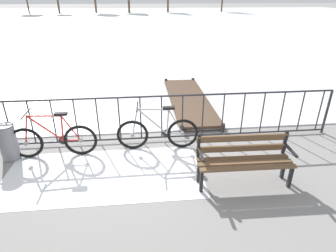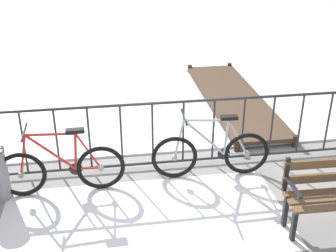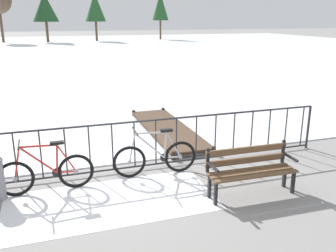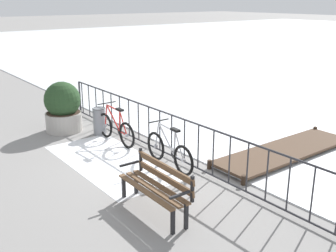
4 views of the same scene
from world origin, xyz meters
name	(u,v)px [view 4 (image 4 of 4)]	position (x,y,z in m)	size (l,w,h in m)	color
ground_plane	(166,156)	(0.00, 0.00, 0.00)	(160.00, 160.00, 0.00)	gray
snow_patch	(111,161)	(-0.48, -1.20, 0.00)	(3.58, 1.71, 0.01)	white
railing_fence	(166,133)	(0.00, 0.00, 0.56)	(9.06, 0.06, 1.07)	#2D2D33
bicycle_near_railing	(116,129)	(-1.52, -0.45, 0.37)	(1.71, 0.52, 0.97)	black
bicycle_second	(169,151)	(0.57, -0.34, 0.37)	(1.71, 0.52, 0.97)	black
park_bench	(157,183)	(1.95, -1.65, 0.51)	(1.61, 0.52, 0.89)	brown
planter_with_shrub	(63,107)	(-3.24, -1.10, 0.67)	(0.99, 0.99, 1.38)	#ADA8A0
trash_bin	(99,121)	(-2.38, -0.46, 0.37)	(0.35, 0.35, 0.73)	gray
wooden_dock	(285,151)	(1.67, 2.26, 0.12)	(1.10, 4.01, 0.20)	#4C3828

